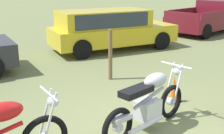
% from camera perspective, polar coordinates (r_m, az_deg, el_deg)
% --- Properties ---
extents(ground_plane, '(120.00, 120.00, 0.00)m').
position_cam_1_polar(ground_plane, '(4.95, 6.69, -12.86)').
color(ground_plane, olive).
extents(motorcycle_silver, '(1.99, 0.77, 1.02)m').
position_cam_1_polar(motorcycle_silver, '(4.85, 7.16, -7.09)').
color(motorcycle_silver, black).
rests_on(motorcycle_silver, ground).
extents(car_yellow, '(4.68, 2.30, 1.43)m').
position_cam_1_polar(car_yellow, '(10.47, -0.67, 7.92)').
color(car_yellow, gold).
rests_on(car_yellow, ground).
extents(pickup_truck_burgundy, '(5.14, 2.58, 1.49)m').
position_cam_1_polar(pickup_truck_burgundy, '(15.25, 19.09, 9.47)').
color(pickup_truck_burgundy, maroon).
rests_on(pickup_truck_burgundy, ground).
extents(traffic_cone, '(0.25, 0.25, 0.56)m').
position_cam_1_polar(traffic_cone, '(6.13, 12.07, -4.48)').
color(traffic_cone, '#EA590F').
rests_on(traffic_cone, ground).
extents(fence_post_wooden, '(0.10, 0.10, 1.28)m').
position_cam_1_polar(fence_post_wooden, '(7.25, -0.33, 2.38)').
color(fence_post_wooden, brown).
rests_on(fence_post_wooden, ground).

